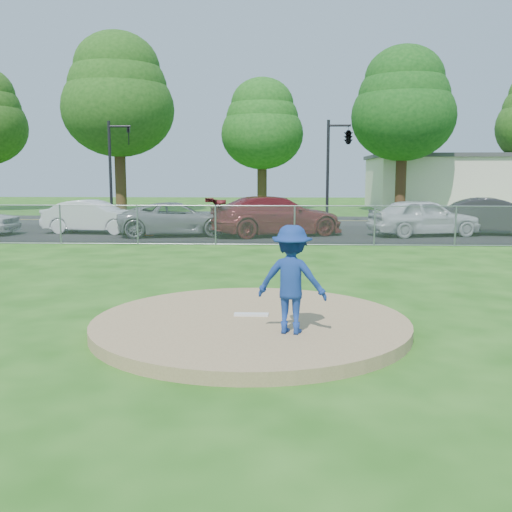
% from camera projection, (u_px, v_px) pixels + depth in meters
% --- Properties ---
extents(ground, '(120.00, 120.00, 0.00)m').
position_uv_depth(ground, '(267.00, 252.00, 19.69)').
color(ground, '#1D5111').
rests_on(ground, ground).
extents(pitchers_mound, '(5.40, 5.40, 0.20)m').
position_uv_depth(pitchers_mound, '(251.00, 324.00, 9.78)').
color(pitchers_mound, '#957951').
rests_on(pitchers_mound, ground).
extents(pitching_rubber, '(0.60, 0.15, 0.04)m').
position_uv_depth(pitching_rubber, '(251.00, 314.00, 9.96)').
color(pitching_rubber, white).
rests_on(pitching_rubber, pitchers_mound).
extents(chain_link_fence, '(40.00, 0.06, 1.50)m').
position_uv_depth(chain_link_fence, '(268.00, 226.00, 21.56)').
color(chain_link_fence, gray).
rests_on(chain_link_fence, ground).
extents(parking_lot, '(50.00, 8.00, 0.01)m').
position_uv_depth(parking_lot, '(270.00, 233.00, 26.12)').
color(parking_lot, black).
rests_on(parking_lot, ground).
extents(street, '(60.00, 7.00, 0.01)m').
position_uv_depth(street, '(273.00, 220.00, 33.53)').
color(street, '#232325').
rests_on(street, ground).
extents(commercial_building, '(16.40, 9.40, 4.30)m').
position_uv_depth(commercial_building, '(472.00, 181.00, 46.36)').
color(commercial_building, beige).
rests_on(commercial_building, ground).
extents(tree_left, '(7.84, 7.84, 12.53)m').
position_uv_depth(tree_left, '(118.00, 95.00, 39.80)').
color(tree_left, '#3D2816').
rests_on(tree_left, ground).
extents(tree_center, '(6.16, 6.16, 9.84)m').
position_uv_depth(tree_center, '(262.00, 124.00, 42.57)').
color(tree_center, '#3C2B16').
rests_on(tree_center, ground).
extents(tree_right, '(7.28, 7.28, 11.63)m').
position_uv_depth(tree_right, '(403.00, 103.00, 39.97)').
color(tree_right, '#392114').
rests_on(tree_right, ground).
extents(traffic_signal_left, '(1.28, 0.20, 5.60)m').
position_uv_depth(traffic_signal_left, '(114.00, 162.00, 31.48)').
color(traffic_signal_left, black).
rests_on(traffic_signal_left, ground).
extents(traffic_signal_center, '(1.42, 2.48, 5.60)m').
position_uv_depth(traffic_signal_center, '(346.00, 138.00, 30.73)').
color(traffic_signal_center, black).
rests_on(traffic_signal_center, ground).
extents(pitcher, '(1.20, 0.86, 1.68)m').
position_uv_depth(pitcher, '(292.00, 279.00, 8.78)').
color(pitcher, navy).
rests_on(pitcher, pitchers_mound).
extents(traffic_cone, '(0.38, 0.38, 0.75)m').
position_uv_depth(traffic_cone, '(149.00, 227.00, 25.04)').
color(traffic_cone, '#EC530C').
rests_on(traffic_cone, parking_lot).
extents(parked_car_white, '(4.73, 2.15, 1.50)m').
position_uv_depth(parked_car_white, '(94.00, 217.00, 26.07)').
color(parked_car_white, white).
rests_on(parked_car_white, parking_lot).
extents(parked_car_gray, '(5.61, 3.43, 1.45)m').
position_uv_depth(parked_car_gray, '(178.00, 219.00, 25.05)').
color(parked_car_gray, gray).
rests_on(parked_car_gray, parking_lot).
extents(parked_car_darkred, '(6.41, 4.41, 1.72)m').
position_uv_depth(parked_car_darkred, '(276.00, 216.00, 25.00)').
color(parked_car_darkred, maroon).
rests_on(parked_car_darkred, parking_lot).
extents(parked_car_pearl, '(5.11, 2.99, 1.63)m').
position_uv_depth(parked_car_pearl, '(424.00, 217.00, 24.89)').
color(parked_car_pearl, silver).
rests_on(parked_car_pearl, parking_lot).
extents(parked_car_charcoal, '(5.18, 2.59, 1.63)m').
position_uv_depth(parked_car_charcoal, '(495.00, 216.00, 25.39)').
color(parked_car_charcoal, '#28282A').
rests_on(parked_car_charcoal, parking_lot).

